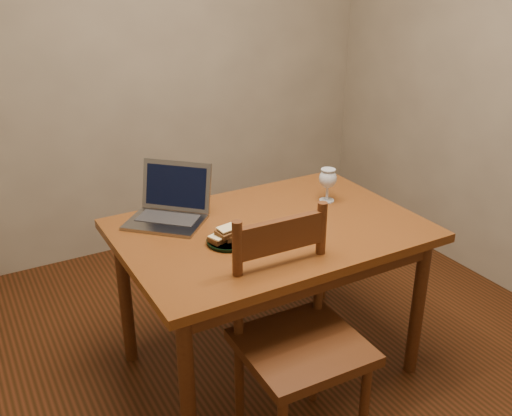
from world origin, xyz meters
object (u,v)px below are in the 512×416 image
chair (299,330)px  plate (229,241)px  table (270,244)px  milk_glass (328,185)px  laptop (171,205)px

chair → plate: bearing=104.6°
table → chair: size_ratio=2.69×
table → milk_glass: (0.38, 0.11, 0.17)m
milk_glass → chair: bearing=-133.0°
milk_glass → plate: bearing=-165.1°
milk_glass → laptop: laptop is taller
table → plate: 0.25m
table → milk_glass: 0.43m
table → milk_glass: milk_glass is taller
plate → milk_glass: size_ratio=1.12×
plate → laptop: size_ratio=0.42×
plate → milk_glass: milk_glass is taller
table → plate: (-0.23, -0.05, 0.09)m
milk_glass → laptop: bearing=165.3°
laptop → table: bearing=2.9°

